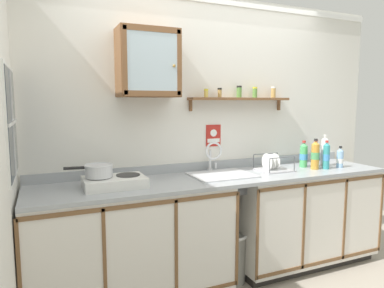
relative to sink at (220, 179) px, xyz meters
The scene contains 20 objects.
back_wall 0.48m from the sink, 89.52° to the left, with size 3.81×0.07×2.53m.
lower_cabinet_run 0.93m from the sink, behind, with size 1.57×0.64×0.91m.
lower_cabinet_run_right 0.98m from the sink, ahead, with size 1.46×0.64×0.91m.
countertop 0.04m from the sink, 86.24° to the right, with size 3.17×0.66×0.03m, color #9EA3A8.
backsplash 0.28m from the sink, 89.46° to the left, with size 3.17×0.02×0.08m, color #9EA3A8.
sink is the anchor object (origin of this frame).
hot_plate_stove 0.94m from the sink, behind, with size 0.46×0.31×0.08m.
saucepan 1.06m from the sink, behind, with size 0.35×0.21×0.10m.
bottle_opaque_white_0 1.17m from the sink, ahead, with size 0.07×0.07×0.31m.
bottle_water_blue_1 1.26m from the sink, ahead, with size 0.07×0.07×0.21m.
bottle_water_clear_2 1.07m from the sink, ahead, with size 0.08×0.08×0.27m.
bottle_detergent_teal_3 1.08m from the sink, ahead, with size 0.06×0.06×0.27m.
bottle_juice_amber_4 0.97m from the sink, ahead, with size 0.08×0.08×0.29m.
bottle_soda_green_5 0.94m from the sink, ahead, with size 0.08×0.08×0.26m.
dish_rack 0.54m from the sink, ahead, with size 0.30×0.27×0.17m.
wall_cabinet 1.16m from the sink, 166.50° to the left, with size 0.49×0.29×0.55m.
spice_shelf 0.81m from the sink, 32.79° to the left, with size 1.03×0.14×0.23m.
warning_sign 0.45m from the sink, 76.20° to the left, with size 0.15×0.01×0.20m.
window 1.69m from the sink, behind, with size 0.03×0.68×0.74m.
trash_bin 0.69m from the sink, 60.20° to the right, with size 0.29×0.29×0.44m.
Camera 1 is at (-1.41, -2.30, 1.57)m, focal length 32.37 mm.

